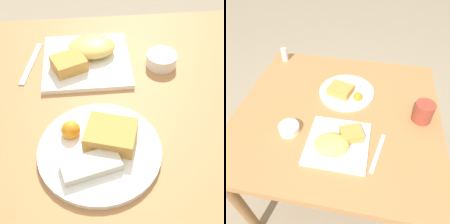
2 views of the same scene
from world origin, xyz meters
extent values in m
plane|color=gray|center=(0.00, 0.00, 0.00)|extent=(8.00, 8.00, 0.00)
cube|color=#B27A47|center=(0.00, 0.00, 0.69)|extent=(0.94, 0.89, 0.04)
cylinder|color=olive|center=(-0.41, -0.39, 0.34)|extent=(0.05, 0.05, 0.67)
cylinder|color=olive|center=(0.41, -0.39, 0.34)|extent=(0.05, 0.05, 0.67)
cube|color=white|center=(0.04, -0.19, 0.72)|extent=(0.25, 0.25, 0.01)
ellipsoid|color=#EAC660|center=(0.02, -0.22, 0.75)|extent=(0.14, 0.11, 0.04)
cube|color=gold|center=(0.09, -0.16, 0.74)|extent=(0.11, 0.10, 0.04)
cylinder|color=white|center=(0.02, 0.13, 0.72)|extent=(0.28, 0.28, 0.01)
cube|color=gold|center=(-0.01, 0.11, 0.74)|extent=(0.13, 0.12, 0.04)
cube|color=beige|center=(0.04, 0.18, 0.73)|extent=(0.13, 0.08, 0.02)
sphere|color=orange|center=(0.08, 0.08, 0.74)|extent=(0.04, 0.04, 0.04)
cylinder|color=white|center=(-0.18, -0.16, 0.73)|extent=(0.09, 0.09, 0.04)
cylinder|color=#D1B775|center=(-0.18, -0.16, 0.74)|extent=(0.07, 0.07, 0.00)
cube|color=silver|center=(0.20, -0.21, 0.71)|extent=(0.06, 0.19, 0.00)
camera|label=1|loc=(0.03, 0.54, 1.29)|focal=50.00mm
camera|label=2|loc=(0.14, -0.71, 1.44)|focal=35.00mm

